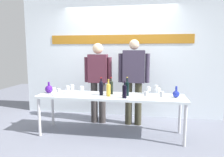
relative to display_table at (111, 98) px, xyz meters
name	(u,v)px	position (x,y,z in m)	size (l,w,h in m)	color
ground_plane	(111,134)	(0.00, 0.00, -0.67)	(10.00, 10.00, 0.00)	slate
back_wall	(120,51)	(0.00, 1.21, 0.83)	(4.61, 0.11, 3.00)	white
display_table	(111,98)	(0.00, 0.00, 0.00)	(2.60, 0.63, 0.73)	silver
decanter_blue_left	(49,89)	(-1.17, 0.02, 0.13)	(0.14, 0.14, 0.21)	#461784
decanter_blue_right	(176,94)	(1.12, 0.02, 0.12)	(0.11, 0.11, 0.19)	#1E2C9B
presenter_left	(98,78)	(-0.37, 0.60, 0.27)	(0.58, 0.22, 1.66)	#383332
presenter_right	(134,76)	(0.37, 0.60, 0.32)	(0.63, 0.22, 1.73)	#353325
wine_bottle_0	(111,87)	(-0.01, 0.12, 0.19)	(0.07, 0.07, 0.31)	black
wine_bottle_1	(127,88)	(0.29, 0.01, 0.20)	(0.07, 0.07, 0.33)	black
wine_bottle_2	(108,89)	(-0.03, -0.07, 0.18)	(0.07, 0.07, 0.30)	gold
wine_bottle_3	(101,87)	(-0.17, -0.01, 0.19)	(0.07, 0.07, 0.32)	black
wine_bottle_4	(124,91)	(0.26, -0.18, 0.18)	(0.07, 0.07, 0.29)	black
wine_glass_left_0	(82,89)	(-0.52, -0.04, 0.16)	(0.07, 0.07, 0.15)	white
wine_glass_left_1	(68,88)	(-0.80, 0.00, 0.16)	(0.07, 0.07, 0.14)	white
wine_glass_left_2	(72,87)	(-0.73, 0.04, 0.17)	(0.06, 0.06, 0.16)	white
wine_glass_left_3	(59,91)	(-0.89, -0.20, 0.15)	(0.06, 0.06, 0.13)	white
wine_glass_left_4	(54,90)	(-1.02, -0.12, 0.15)	(0.06, 0.06, 0.13)	white
wine_glass_right_0	(162,94)	(0.86, -0.25, 0.16)	(0.07, 0.07, 0.15)	white
wine_glass_right_1	(148,89)	(0.66, 0.21, 0.15)	(0.07, 0.07, 0.14)	white
wine_glass_right_2	(159,90)	(0.83, 0.07, 0.16)	(0.06, 0.06, 0.15)	white
wine_glass_right_3	(156,88)	(0.80, 0.21, 0.17)	(0.06, 0.06, 0.17)	white
wine_glass_right_4	(146,94)	(0.62, -0.25, 0.15)	(0.07, 0.07, 0.14)	white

